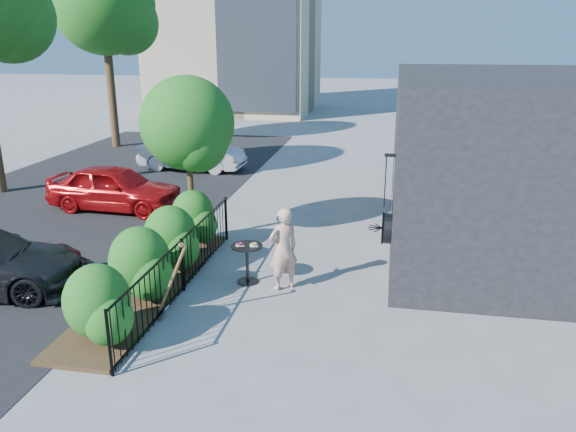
% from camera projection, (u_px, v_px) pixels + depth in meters
% --- Properties ---
extents(ground, '(120.00, 120.00, 0.00)m').
position_uv_depth(ground, '(258.00, 297.00, 10.90)').
color(ground, gray).
rests_on(ground, ground).
extents(shop_building, '(6.22, 9.00, 4.00)m').
position_uv_depth(shop_building, '(521.00, 159.00, 13.55)').
color(shop_building, black).
rests_on(shop_building, ground).
extents(fence, '(0.05, 6.05, 1.10)m').
position_uv_depth(fence, '(183.00, 264.00, 10.99)').
color(fence, black).
rests_on(fence, ground).
extents(planting_bed, '(1.30, 6.00, 0.08)m').
position_uv_depth(planting_bed, '(151.00, 286.00, 11.27)').
color(planting_bed, '#382616').
rests_on(planting_bed, ground).
extents(shrubs, '(1.10, 5.60, 1.24)m').
position_uv_depth(shrubs, '(155.00, 254.00, 11.15)').
color(shrubs, '#155C1A').
rests_on(shrubs, ground).
extents(patio_tree, '(2.20, 2.20, 3.94)m').
position_uv_depth(patio_tree, '(190.00, 129.00, 13.03)').
color(patio_tree, '#3F2B19').
rests_on(patio_tree, ground).
extents(street, '(9.00, 30.00, 0.01)m').
position_uv_depth(street, '(28.00, 226.00, 14.93)').
color(street, black).
rests_on(street, ground).
extents(street_tree_far, '(4.40, 4.40, 8.28)m').
position_uv_depth(street_tree_far, '(105.00, 9.00, 23.89)').
color(street_tree_far, '#3F2B19').
rests_on(street_tree_far, ground).
extents(cafe_table, '(0.64, 0.64, 0.86)m').
position_uv_depth(cafe_table, '(247.00, 257.00, 11.37)').
color(cafe_table, black).
rests_on(cafe_table, ground).
extents(woman, '(0.73, 0.70, 1.69)m').
position_uv_depth(woman, '(283.00, 249.00, 11.02)').
color(woman, tan).
rests_on(woman, ground).
extents(shovel, '(0.59, 0.20, 1.52)m').
position_uv_depth(shovel, '(171.00, 286.00, 9.80)').
color(shovel, brown).
rests_on(shovel, ground).
extents(car_red, '(3.95, 1.77, 1.32)m').
position_uv_depth(car_red, '(115.00, 188.00, 16.19)').
color(car_red, '#A90E11').
rests_on(car_red, ground).
extents(car_silver, '(3.98, 1.52, 1.30)m').
position_uv_depth(car_silver, '(192.00, 153.00, 21.06)').
color(car_silver, silver).
rests_on(car_silver, ground).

